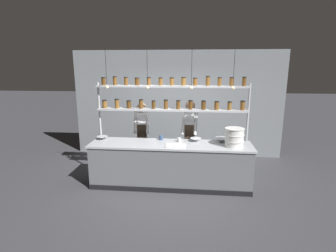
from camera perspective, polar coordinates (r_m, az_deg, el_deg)
name	(u,v)px	position (r m, az deg, el deg)	size (l,w,h in m)	color
ground_plane	(170,185)	(5.75, 0.50, -12.66)	(40.00, 40.00, 0.00)	#3D3D42
back_wall	(177,104)	(7.30, 1.96, 4.80)	(5.75, 0.12, 2.90)	gray
prep_counter	(170,165)	(5.57, 0.51, -8.40)	(3.35, 0.76, 0.92)	slate
spice_shelf_unit	(172,99)	(5.56, 0.86, 5.82)	(3.23, 0.28, 2.29)	#ADAFB5
chef_left	(142,132)	(6.32, -5.68, -1.23)	(0.37, 0.30, 1.65)	black
chef_center	(190,132)	(6.05, 4.75, -1.32)	(0.39, 0.32, 1.72)	black
container_stack	(234,137)	(5.34, 14.24, -2.41)	(0.38, 0.38, 0.37)	white
cutting_board	(176,146)	(5.25, 1.71, -4.29)	(0.40, 0.26, 0.02)	silver
prep_bowl_near_left	(196,140)	(5.61, 6.05, -2.99)	(0.24, 0.24, 0.07)	silver
prep_bowl_center_front	(102,138)	(5.91, -14.09, -2.51)	(0.24, 0.24, 0.07)	#B2B7BC
prep_bowl_center_back	(222,140)	(5.66, 11.62, -2.98)	(0.30, 0.30, 0.08)	silver
serving_cup_front	(179,140)	(5.55, 2.48, -3.02)	(0.08, 0.08, 0.08)	silver
serving_cup_by_board	(161,138)	(5.67, -1.52, -2.53)	(0.08, 0.08, 0.10)	#334C70
pendant_light_row	(169,85)	(5.20, 0.19, 8.91)	(2.56, 0.07, 0.82)	black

